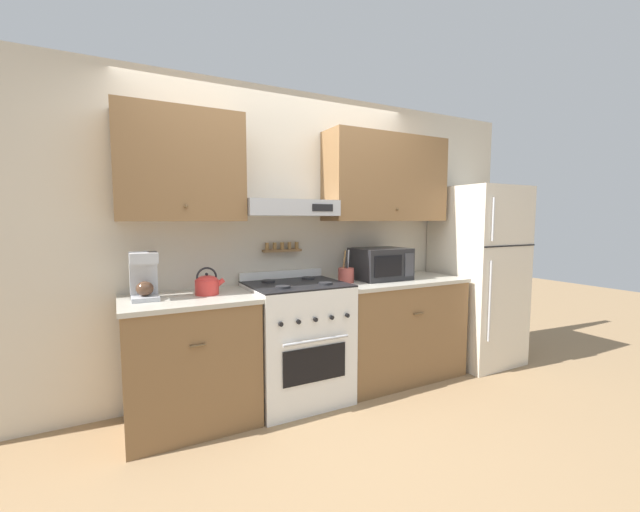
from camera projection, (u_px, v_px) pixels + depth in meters
name	position (u px, v px, depth m)	size (l,w,h in m)	color
ground_plane	(315.00, 415.00, 2.91)	(16.00, 16.00, 0.00)	#937551
wall_back	(290.00, 218.00, 3.36)	(5.20, 0.46, 2.55)	beige
counter_left	(190.00, 360.00, 2.78)	(0.90, 0.66, 0.91)	brown
counter_right	(394.00, 327.00, 3.63)	(1.23, 0.66, 0.91)	brown
stove_range	(297.00, 341.00, 3.15)	(0.75, 0.68, 1.01)	white
refrigerator	(477.00, 275.00, 4.01)	(0.71, 0.75, 1.78)	beige
tea_kettle	(207.00, 284.00, 2.83)	(0.22, 0.17, 0.20)	red
coffee_maker	(144.00, 276.00, 2.65)	(0.17, 0.22, 0.32)	#ADAFB5
microwave	(380.00, 264.00, 3.56)	(0.48, 0.39, 0.28)	#232326
utensil_crock	(346.00, 275.00, 3.37)	(0.14, 0.14, 0.28)	#B24C42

